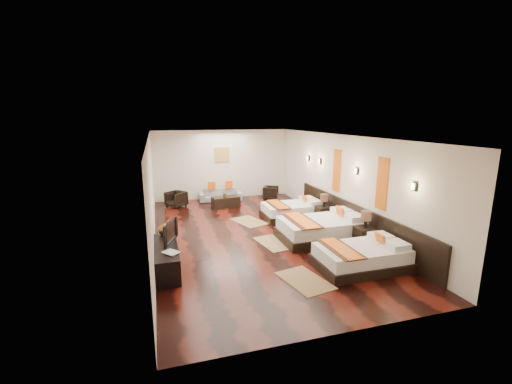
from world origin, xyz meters
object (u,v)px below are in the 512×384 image
object	(u,v)px
armchair_left	(176,199)
coffee_table	(226,202)
table_plant	(225,194)
sofa	(220,195)
nightstand_b	(324,212)
bed_near	(362,256)
bed_mid	(323,229)
figurine	(164,228)
tv	(167,232)
armchair_right	(271,193)
bed_far	(293,210)
tv_console	(167,258)
book	(167,255)
nightstand_a	(365,235)

from	to	relation	value
armchair_left	coffee_table	world-z (taller)	armchair_left
table_plant	sofa	bearing A→B (deg)	88.44
sofa	table_plant	world-z (taller)	table_plant
nightstand_b	coffee_table	world-z (taller)	nightstand_b
bed_near	bed_mid	distance (m)	1.87
figurine	coffee_table	distance (m)	4.70
tv	armchair_right	world-z (taller)	tv
sofa	armchair_right	size ratio (longest dim) A/B	2.83
bed_near	bed_far	xyz separation A→B (m)	(-0.00, 4.01, -0.01)
sofa	armchair_left	xyz separation A→B (m)	(-1.78, -0.49, 0.05)
tv_console	book	world-z (taller)	book
nightstand_a	tv_console	xyz separation A→B (m)	(-4.95, 0.12, -0.07)
figurine	nightstand_a	bearing A→B (deg)	-10.63
nightstand_b	figurine	distance (m)	5.13
nightstand_a	armchair_right	size ratio (longest dim) A/B	1.65
figurine	armchair_left	bearing A→B (deg)	83.33
bed_mid	bed_far	distance (m)	2.14
bed_mid	bed_far	size ratio (longest dim) A/B	1.20
bed_near	armchair_right	xyz separation A→B (m)	(0.15, 6.69, 0.01)
bed_far	nightstand_a	xyz separation A→B (m)	(0.75, -2.99, 0.09)
nightstand_b	book	bearing A→B (deg)	-151.88
bed_near	bed_far	distance (m)	4.01
coffee_table	bed_near	bearing A→B (deg)	-72.64
sofa	armchair_left	size ratio (longest dim) A/B	2.60
bed_far	sofa	world-z (taller)	bed_far
tv_console	sofa	xyz separation A→B (m)	(2.32, 5.91, -0.03)
tv	armchair_left	size ratio (longest dim) A/B	1.31
tv	coffee_table	bearing A→B (deg)	-4.73
bed_far	armchair_left	size ratio (longest dim) A/B	3.00
tv_console	table_plant	size ratio (longest dim) A/B	7.05
figurine	bed_near	bearing A→B (deg)	-24.88
tv_console	armchair_left	distance (m)	5.45
book	armchair_right	size ratio (longest dim) A/B	0.56
bed_mid	bed_far	world-z (taller)	bed_mid
tv_console	tv	bearing A→B (deg)	78.67
tv	coffee_table	distance (m)	5.18
nightstand_b	tv	world-z (taller)	tv
bed_near	bed_mid	bearing A→B (deg)	89.87
tv	table_plant	size ratio (longest dim) A/B	3.32
tv	table_plant	distance (m)	5.10
bed_far	tv_console	bearing A→B (deg)	-145.59
tv_console	bed_near	bearing A→B (deg)	-15.14
nightstand_a	armchair_right	bearing A→B (deg)	96.04
nightstand_b	tv_console	bearing A→B (deg)	-156.80
figurine	table_plant	distance (m)	4.63
armchair_left	armchair_right	bearing A→B (deg)	53.78
nightstand_b	tv	xyz separation A→B (m)	(-4.89, -1.87, 0.47)
tv	coffee_table	size ratio (longest dim) A/B	0.85
nightstand_a	armchair_left	xyz separation A→B (m)	(-4.41, 5.54, -0.05)
nightstand_b	tv_console	size ratio (longest dim) A/B	0.52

